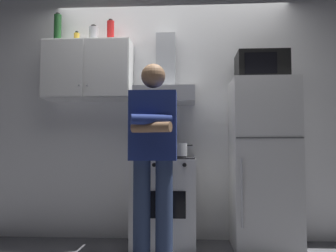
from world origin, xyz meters
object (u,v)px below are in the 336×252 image
object	(u,v)px
refrigerator	(263,164)
bottle_soda_red	(111,32)
stove_oven	(164,202)
bottle_wine_green	(58,29)
cooking_pot	(177,150)
microwave	(261,67)
person_standing	(153,154)
upper_cabinet	(89,71)
range_hood	(165,85)
bottle_canister_steel	(94,35)
bottle_spice_jar	(77,38)

from	to	relation	value
refrigerator	bottle_soda_red	world-z (taller)	bottle_soda_red
stove_oven	bottle_wine_green	world-z (taller)	bottle_wine_green
cooking_pot	bottle_wine_green	bearing A→B (deg)	167.36
microwave	bottle_wine_green	xyz separation A→B (m)	(-2.11, 0.15, 0.47)
microwave	person_standing	size ratio (longest dim) A/B	0.29
stove_oven	bottle_wine_green	size ratio (longest dim) A/B	2.57
stove_oven	upper_cabinet	bearing A→B (deg)	171.10
upper_cabinet	range_hood	bearing A→B (deg)	0.09
refrigerator	cooking_pot	bearing A→B (deg)	-171.68
cooking_pot	bottle_canister_steel	size ratio (longest dim) A/B	1.48
range_hood	bottle_spice_jar	distance (m)	1.06
upper_cabinet	bottle_wine_green	xyz separation A→B (m)	(-0.36, 0.04, 0.46)
range_hood	person_standing	xyz separation A→B (m)	(-0.05, -0.73, -0.70)
upper_cabinet	person_standing	distance (m)	1.35
bottle_canister_steel	stove_oven	bearing A→B (deg)	-11.65
range_hood	bottle_canister_steel	size ratio (longest dim) A/B	3.85
cooking_pot	bottle_spice_jar	size ratio (longest dim) A/B	2.35
cooking_pot	refrigerator	bearing A→B (deg)	8.32
stove_oven	cooking_pot	distance (m)	0.53
bottle_wine_green	bottle_canister_steel	bearing A→B (deg)	-1.77
refrigerator	bottle_canister_steel	size ratio (longest dim) A/B	8.22
range_hood	cooking_pot	xyz separation A→B (m)	(0.13, -0.25, -0.66)
refrigerator	bottle_wine_green	xyz separation A→B (m)	(-2.11, 0.17, 1.41)
upper_cabinet	microwave	distance (m)	1.75
refrigerator	person_standing	xyz separation A→B (m)	(-1.00, -0.61, 0.10)
bottle_wine_green	bottle_spice_jar	xyz separation A→B (m)	(0.22, -0.04, -0.11)
range_hood	refrigerator	world-z (taller)	range_hood
microwave	person_standing	distance (m)	1.45
upper_cabinet	bottle_soda_red	size ratio (longest dim) A/B	3.49
cooking_pot	bottle_spice_jar	world-z (taller)	bottle_spice_jar
stove_oven	refrigerator	world-z (taller)	refrigerator
microwave	bottle_spice_jar	world-z (taller)	bottle_spice_jar
person_standing	bottle_spice_jar	xyz separation A→B (m)	(-0.88, 0.73, 1.20)
range_hood	bottle_soda_red	distance (m)	0.82
cooking_pot	bottle_soda_red	world-z (taller)	bottle_soda_red
refrigerator	microwave	world-z (taller)	microwave
refrigerator	upper_cabinet	bearing A→B (deg)	175.93
range_hood	person_standing	size ratio (longest dim) A/B	0.46
bottle_wine_green	bottle_spice_jar	size ratio (longest dim) A/B	2.79
microwave	bottle_soda_red	bearing A→B (deg)	174.58
refrigerator	bottle_spice_jar	distance (m)	2.29
refrigerator	stove_oven	bearing A→B (deg)	-179.96
bottle_wine_green	range_hood	bearing A→B (deg)	-2.11
bottle_canister_steel	cooking_pot	bearing A→B (deg)	-17.21
cooking_pot	bottle_wine_green	size ratio (longest dim) A/B	0.84
microwave	bottle_canister_steel	xyz separation A→B (m)	(-1.71, 0.14, 0.40)
bottle_wine_green	bottle_spice_jar	distance (m)	0.25
upper_cabinet	person_standing	bearing A→B (deg)	-44.26
person_standing	bottle_canister_steel	xyz separation A→B (m)	(-0.71, 0.76, 1.24)
bottle_wine_green	bottle_canister_steel	distance (m)	0.40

